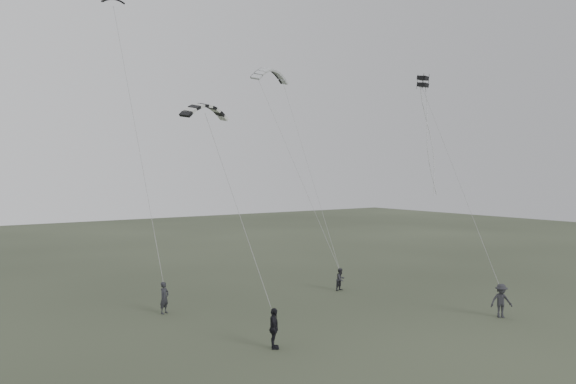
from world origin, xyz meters
TOP-DOWN VIEW (x-y plane):
  - ground at (0.00, 0.00)m, footprint 140.00×140.00m
  - flyer_left at (-6.10, 7.59)m, footprint 0.77×0.69m
  - flyer_right at (5.90, 6.60)m, footprint 0.83×0.71m
  - flyer_center at (-4.57, -1.13)m, footprint 0.92×1.15m
  - flyer_far at (8.47, -3.73)m, footprint 1.37×1.20m
  - kite_pale_large at (6.11, 15.34)m, footprint 3.74×1.99m
  - kite_striped at (-5.33, 4.01)m, footprint 2.80×1.43m
  - kite_box at (9.99, 3.24)m, footprint 0.76×0.81m

SIDE VIEW (x-z plane):
  - ground at x=0.00m, z-range 0.00..0.00m
  - flyer_right at x=5.90m, z-range 0.00..1.49m
  - flyer_left at x=-6.10m, z-range 0.00..1.77m
  - flyer_center at x=-4.57m, z-range 0.00..1.82m
  - flyer_far at x=8.47m, z-range 0.00..1.83m
  - kite_striped at x=-5.33m, z-range 10.66..11.85m
  - kite_box at x=9.99m, z-range 13.39..14.15m
  - kite_pale_large at x=6.11m, z-range 15.10..16.77m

